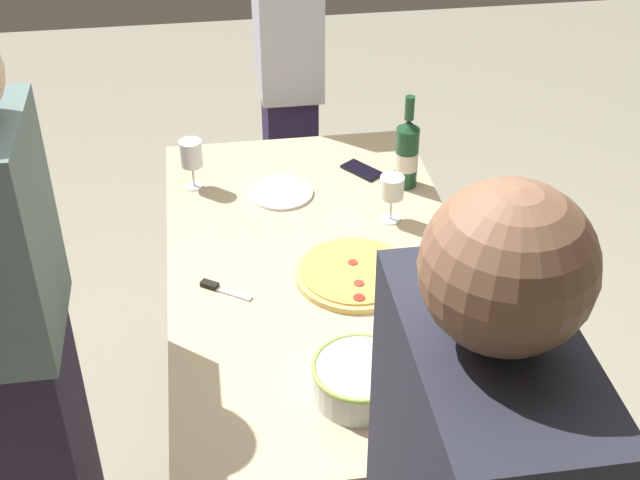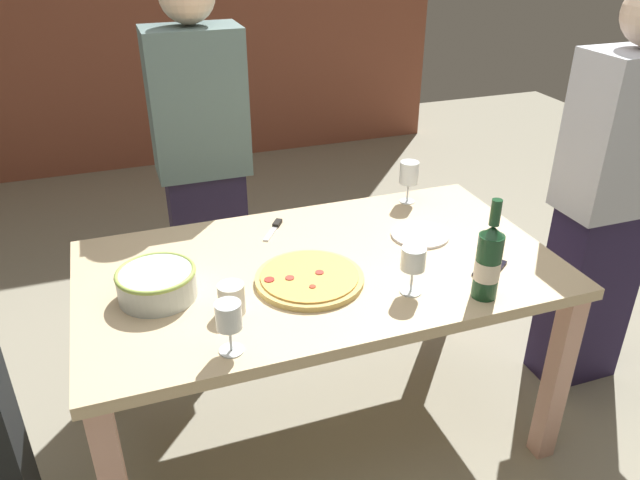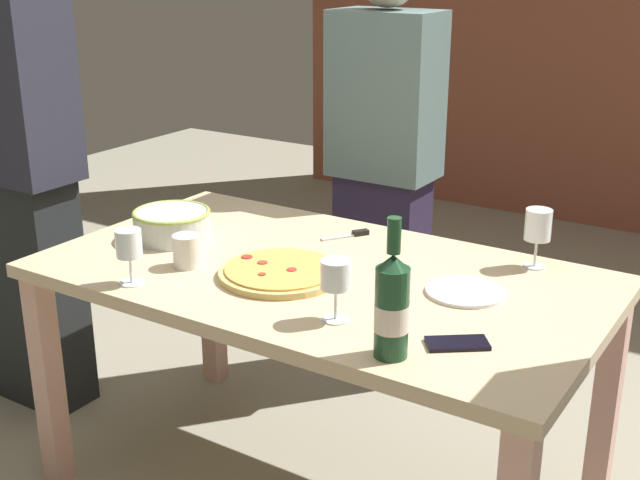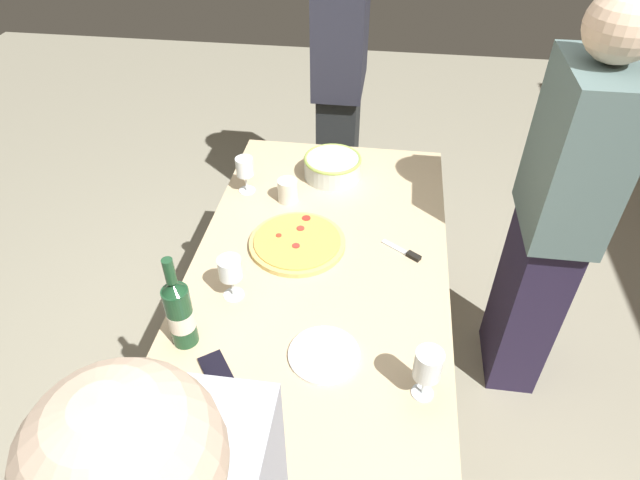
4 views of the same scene
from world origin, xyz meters
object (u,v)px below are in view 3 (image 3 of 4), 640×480
wine_glass_far_left (129,245)px  person_host (16,170)px  side_plate (465,292)px  cell_phone (457,343)px  cup_amber (187,251)px  pizza_knife (351,235)px  wine_bottle (392,305)px  serving_bowl (172,223)px  person_guest_right (384,169)px  pizza (281,272)px  wine_glass_near_pizza (538,228)px  dining_table (320,300)px  wine_glass_by_bottle (336,277)px

wine_glass_far_left → person_host: (-0.83, 0.30, 0.03)m
side_plate → cell_phone: bearing=-70.3°
cup_amber → pizza_knife: size_ratio=0.65×
wine_glass_far_left → pizza_knife: bearing=65.0°
wine_bottle → person_host: bearing=169.9°
serving_bowl → wine_glass_far_left: size_ratio=1.57×
serving_bowl → side_plate: size_ratio=1.15×
side_plate → person_guest_right: (-0.66, 0.76, 0.08)m
pizza → wine_glass_near_pizza: 0.74m
dining_table → cell_phone: 0.58m
serving_bowl → wine_glass_far_left: 0.38m
side_plate → person_guest_right: bearing=131.0°
serving_bowl → person_guest_right: person_guest_right is taller
serving_bowl → dining_table: bearing=2.2°
wine_glass_near_pizza → pizza_knife: wine_glass_near_pizza is taller
side_plate → pizza_knife: pizza_knife is taller
serving_bowl → pizza_knife: bearing=34.8°
side_plate → cell_phone: same height
wine_glass_far_left → person_guest_right: (0.14, 1.19, -0.03)m
pizza → cup_amber: 0.29m
cell_phone → person_host: (-1.74, 0.16, 0.13)m
serving_bowl → pizza_knife: serving_bowl is taller
wine_glass_by_bottle → cell_phone: 0.33m
pizza → side_plate: pizza is taller
dining_table → cup_amber: (-0.34, -0.18, 0.14)m
dining_table → side_plate: bearing=9.5°
wine_glass_by_bottle → person_host: 1.44m
wine_glass_near_pizza → cell_phone: (0.01, -0.58, -0.11)m
wine_bottle → serving_bowl: bearing=160.8°
serving_bowl → wine_bottle: size_ratio=0.74×
person_guest_right → pizza: bearing=-5.7°
pizza → serving_bowl: serving_bowl is taller
wine_glass_far_left → wine_glass_by_bottle: bearing=9.6°
wine_glass_far_left → side_plate: bearing=28.2°
person_host → side_plate: bearing=1.7°
wine_glass_far_left → person_guest_right: size_ratio=0.10×
person_guest_right → wine_glass_near_pizza: bearing=41.4°
pizza → wine_bottle: (0.48, -0.26, 0.11)m
wine_bottle → pizza: bearing=151.8°
wine_glass_by_bottle → wine_glass_far_left: size_ratio=1.01×
wine_glass_near_pizza → dining_table: bearing=-144.9°
wine_glass_by_bottle → cell_phone: bearing=6.3°
wine_glass_by_bottle → dining_table: bearing=129.2°
wine_glass_by_bottle → wine_glass_far_left: (-0.59, -0.10, -0.00)m
wine_bottle → pizza_knife: wine_bottle is taller
wine_bottle → dining_table: bearing=139.5°
wine_glass_by_bottle → person_guest_right: person_guest_right is taller
serving_bowl → person_host: bearing=-176.4°
wine_glass_near_pizza → cup_amber: (-0.85, -0.53, -0.07)m
wine_bottle → person_guest_right: 1.35m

